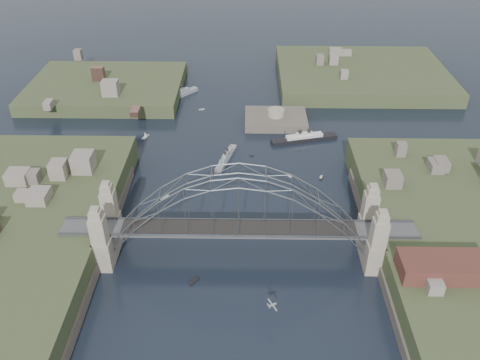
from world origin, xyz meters
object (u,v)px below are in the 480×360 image
(bridge, at_px, (239,215))
(naval_cruiser_far, at_px, (179,95))
(fort_island, at_px, (276,124))
(naval_cruiser_near, at_px, (226,157))
(ocean_liner, at_px, (304,138))
(wharf_shed, at_px, (447,267))

(bridge, distance_m, naval_cruiser_far, 96.21)
(fort_island, distance_m, naval_cruiser_far, 43.47)
(naval_cruiser_near, xyz_separation_m, ocean_liner, (25.98, 12.71, 0.12))
(fort_island, relative_size, naval_cruiser_near, 1.36)
(fort_island, height_order, naval_cruiser_near, fort_island)
(wharf_shed, distance_m, naval_cruiser_near, 76.84)
(naval_cruiser_far, bearing_deg, fort_island, -30.56)
(naval_cruiser_far, xyz_separation_m, ocean_liner, (46.53, -34.82, -0.08))
(fort_island, xyz_separation_m, naval_cruiser_near, (-16.87, -25.44, 1.10))
(wharf_shed, xyz_separation_m, ocean_liner, (-22.89, 71.27, -9.13))
(fort_island, relative_size, wharf_shed, 1.10)
(naval_cruiser_near, distance_m, naval_cruiser_far, 51.78)
(fort_island, xyz_separation_m, naval_cruiser_far, (-37.42, 22.09, 1.29))
(wharf_shed, distance_m, naval_cruiser_far, 127.11)
(fort_island, xyz_separation_m, ocean_liner, (9.11, -12.73, 1.21))
(naval_cruiser_near, relative_size, ocean_liner, 0.70)
(fort_island, distance_m, ocean_liner, 15.70)
(bridge, bearing_deg, fort_island, 80.27)
(fort_island, relative_size, naval_cruiser_far, 1.46)
(wharf_shed, bearing_deg, ocean_liner, 107.81)
(bridge, bearing_deg, naval_cruiser_near, 96.24)
(bridge, xyz_separation_m, naval_cruiser_near, (-4.87, 44.56, -11.57))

